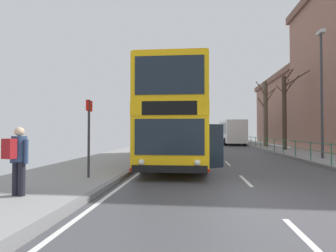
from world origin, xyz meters
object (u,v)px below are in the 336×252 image
Objects in this scene: street_lamp_far_side at (322,84)px; bare_tree_far_01 at (266,113)px; bus_stop_sign_near at (89,129)px; background_building_01 at (302,119)px; double_decker_bus_main at (177,120)px; background_bus_far_lane at (231,132)px; bare_tree_far_00 at (285,110)px; background_building_02 at (323,110)px; pedestrian_with_backpack at (18,156)px.

bare_tree_far_01 is (0.10, 12.10, -0.77)m from street_lamp_far_side.
background_building_01 reaches higher than bus_stop_sign_near.
background_bus_far_lane is at bearing 74.23° from double_decker_bus_main.
street_lamp_far_side is 0.62× the size of background_building_01.
bare_tree_far_00 is at bearing -114.57° from background_building_01.
street_lamp_far_side is at bearing 11.58° from double_decker_bus_main.
double_decker_bus_main is at bearing -105.77° from background_bus_far_lane.
background_building_02 reaches higher than bare_tree_far_00.
pedestrian_with_backpack is 15.56m from street_lamp_far_side.
bare_tree_far_00 is 0.56× the size of background_building_01.
street_lamp_far_side is 12.12m from bare_tree_far_01.
background_building_02 is at bearing -101.63° from background_building_01.
background_building_01 is (12.16, 26.60, 0.56)m from bare_tree_far_00.
bare_tree_far_01 is (10.97, 19.48, 1.96)m from bus_stop_sign_near.
background_bus_far_lane is 1.40× the size of bare_tree_far_00.
bare_tree_far_01 reaches higher than bare_tree_far_00.
background_building_01 is (24.04, 43.54, 3.01)m from pedestrian_with_backpack.
background_building_01 is (23.38, 41.04, 2.36)m from bus_stop_sign_near.
double_decker_bus_main reaches higher than bus_stop_sign_near.
background_building_02 is at bearing 39.58° from bare_tree_far_01.
bare_tree_far_00 is 29.25m from background_building_01.
background_building_01 is (20.82, 35.36, 1.78)m from double_decker_bus_main.
bare_tree_far_00 is at bearing 54.96° from pedestrian_with_backpack.
street_lamp_far_side is (10.87, 7.38, 2.74)m from bus_stop_sign_near.
bus_stop_sign_near is 47.29m from background_building_01.
background_building_01 is at bearing 60.33° from bus_stop_sign_near.
pedestrian_with_backpack is (-8.94, -28.43, -0.59)m from background_bus_far_lane.
bus_stop_sign_near is (-2.56, -5.68, -0.59)m from double_decker_bus_main.
pedestrian_with_backpack is 0.23× the size of bare_tree_far_01.
bus_stop_sign_near is at bearing 75.12° from pedestrian_with_backpack.
bus_stop_sign_near is at bearing -107.70° from background_bus_far_lane.
double_decker_bus_main reaches higher than background_bus_far_lane.
pedestrian_with_backpack is 0.63× the size of bus_stop_sign_near.
double_decker_bus_main is 12.38m from bare_tree_far_00.
bare_tree_far_00 is at bearing 52.17° from bus_stop_sign_near.
background_building_01 reaches higher than background_bus_far_lane.
bare_tree_far_01 reaches higher than background_bus_far_lane.
pedestrian_with_backpack is 2.67m from bus_stop_sign_near.
background_bus_far_lane is 5.68× the size of pedestrian_with_backpack.
background_bus_far_lane is at bearing 72.54° from pedestrian_with_backpack.
pedestrian_with_backpack is 36.85m from background_building_02.
bare_tree_far_00 reaches higher than pedestrian_with_backpack.
street_lamp_far_side reaches higher than bus_stop_sign_near.
background_building_02 reaches higher than background_bus_far_lane.
background_building_01 reaches higher than street_lamp_far_side.
double_decker_bus_main is 28.32m from background_building_02.
background_bus_far_lane is at bearing -173.09° from background_building_02.
background_building_02 is at bearing 64.17° from street_lamp_far_side.
bare_tree_far_00 is (11.21, 14.44, 1.80)m from bus_stop_sign_near.
pedestrian_with_backpack is 49.83m from background_building_01.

